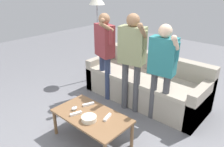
% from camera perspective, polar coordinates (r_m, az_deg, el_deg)
% --- Properties ---
extents(ground_plane, '(12.00, 12.00, 0.00)m').
position_cam_1_polar(ground_plane, '(3.15, -5.05, -16.67)').
color(ground_plane, slate).
extents(couch, '(2.16, 0.84, 0.80)m').
position_cam_1_polar(couch, '(3.96, 8.74, -2.75)').
color(couch, '#9E9384').
rests_on(couch, ground).
extents(coffee_table, '(1.03, 0.57, 0.40)m').
position_cam_1_polar(coffee_table, '(2.92, -5.40, -11.50)').
color(coffee_table, brown).
rests_on(coffee_table, ground).
extents(snack_bowl, '(0.19, 0.19, 0.06)m').
position_cam_1_polar(snack_bowl, '(2.78, -6.04, -11.64)').
color(snack_bowl, beige).
rests_on(snack_bowl, coffee_table).
extents(game_remote_nunchuk, '(0.06, 0.09, 0.05)m').
position_cam_1_polar(game_remote_nunchuk, '(3.01, -9.85, -8.97)').
color(game_remote_nunchuk, white).
rests_on(game_remote_nunchuk, coffee_table).
extents(floor_lamp, '(0.31, 0.31, 1.79)m').
position_cam_1_polar(floor_lamp, '(4.48, -3.97, 17.07)').
color(floor_lamp, '#2D2D33').
rests_on(floor_lamp, ground).
extents(player_left, '(0.44, 0.40, 1.53)m').
position_cam_1_polar(player_left, '(3.75, -1.97, 6.97)').
color(player_left, '#2D3856').
rests_on(player_left, ground).
extents(player_center, '(0.50, 0.33, 1.59)m').
position_cam_1_polar(player_center, '(3.33, 5.23, 5.40)').
color(player_center, '#47474C').
rests_on(player_center, ground).
extents(player_right, '(0.46, 0.32, 1.49)m').
position_cam_1_polar(player_right, '(3.14, 13.01, 2.56)').
color(player_right, '#47474C').
rests_on(player_right, ground).
extents(game_remote_wand_near, '(0.09, 0.16, 0.03)m').
position_cam_1_polar(game_remote_wand_near, '(2.92, -9.45, -10.31)').
color(game_remote_wand_near, white).
rests_on(game_remote_wand_near, coffee_table).
extents(game_remote_wand_far, '(0.10, 0.17, 0.03)m').
position_cam_1_polar(game_remote_wand_far, '(3.09, -6.21, -8.01)').
color(game_remote_wand_far, white).
rests_on(game_remote_wand_far, coffee_table).
extents(game_remote_wand_spare, '(0.08, 0.17, 0.03)m').
position_cam_1_polar(game_remote_wand_spare, '(2.82, -1.20, -11.36)').
color(game_remote_wand_spare, white).
rests_on(game_remote_wand_spare, coffee_table).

